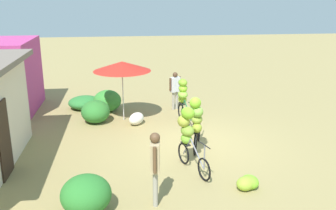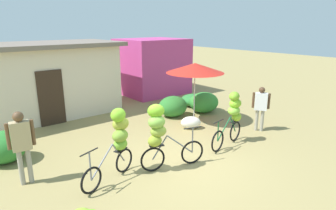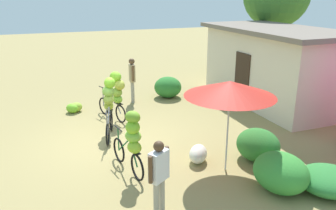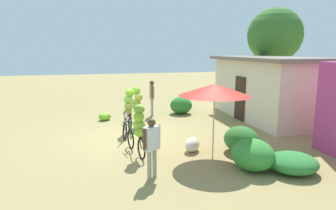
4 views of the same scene
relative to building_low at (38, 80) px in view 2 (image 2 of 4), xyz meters
name	(u,v)px [view 2 (image 2 of 4)]	position (x,y,z in m)	size (l,w,h in m)	color
ground_plane	(179,164)	(1.50, -6.60, -1.46)	(60.00, 60.00, 0.00)	#958350
building_low	(38,80)	(0.00, 0.00, 0.00)	(6.28, 3.18, 2.87)	beige
shop_pink	(152,66)	(5.85, 0.46, -0.04)	(3.20, 2.80, 2.83)	#B63A7E
hedge_bush_front_left	(4,147)	(-2.00, -3.56, -1.03)	(1.12, 1.11, 0.85)	#2B742B
hedge_bush_front_right	(173,106)	(4.00, -3.39, -1.05)	(1.17, 1.05, 0.82)	#2E762D
hedge_bush_mid	(204,102)	(5.37, -3.77, -1.04)	(1.28, 1.11, 0.84)	#368B33
hedge_bush_by_door	(195,100)	(5.79, -2.83, -1.20)	(1.27, 1.32, 0.51)	#2D7A34
market_umbrella	(195,68)	(4.17, -4.41, 0.58)	(2.10, 2.10, 2.22)	beige
bicycle_leftmost	(118,136)	(-0.03, -6.12, -0.44)	(1.63, 0.68, 1.70)	black
bicycle_near_pile	(160,131)	(0.91, -6.55, -0.42)	(1.68, 0.66, 1.72)	black
bicycle_center_loaded	(233,114)	(3.65, -6.60, -0.50)	(1.67, 0.46, 1.62)	black
produce_sack	(191,123)	(3.57, -4.87, -1.24)	(0.70, 0.44, 0.44)	silver
person_vendor	(261,105)	(5.25, -6.51, -0.52)	(0.38, 0.50, 1.54)	gray
person_bystander	(21,140)	(-1.86, -5.08, -0.39)	(0.58, 0.25, 1.73)	gray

